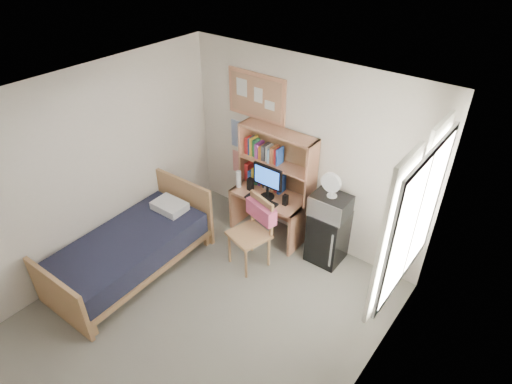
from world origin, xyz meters
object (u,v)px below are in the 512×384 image
Objects in this scene: desk at (269,214)px; microwave at (331,205)px; bulletin_board at (256,96)px; bed at (131,254)px; speaker_right at (285,200)px; desk_chair at (249,234)px; desk_fan at (333,185)px; monitor at (268,182)px; mini_fridge at (328,236)px; speaker_left at (250,184)px.

microwave reaches higher than desk.
bulletin_board is 0.47× the size of bed.
microwave is at bearing -10.73° from bulletin_board.
desk is 2.27× the size of microwave.
speaker_right is at bearing -11.31° from desk.
desk is 0.74m from desk_chair.
bed is at bearing -122.74° from desk_chair.
bulletin_board is 1.67m from desk.
bulletin_board is 2.95× the size of desk_fan.
monitor is at bearing -90.00° from desk.
desk_chair is at bearing -137.52° from desk_fan.
speaker_right is at bearing -173.83° from desk_fan.
speaker_right reaches higher than desk.
speaker_right is (-0.63, -0.10, 0.37)m from mini_fridge.
microwave is at bearing -90.00° from mini_fridge.
desk_fan is at bearing 1.01° from desk.
mini_fridge is at bearing 90.00° from microwave.
speaker_left is 0.39× the size of microwave.
mini_fridge is 1.30m from speaker_left.
desk is at bearing -179.69° from microwave.
bed is (-0.96, -1.73, -0.06)m from desk.
speaker_left reaches higher than desk.
desk_fan is (0.93, 0.02, 0.86)m from desk.
desk is at bearing -179.69° from desk_fan.
speaker_left reaches higher than speaker_right.
bed is 2.03m from monitor.
monitor is (-0.93, -0.10, 0.53)m from mini_fridge.
monitor is at bearing -0.00° from speaker_left.
monitor is at bearing -36.86° from bulletin_board.
desk is 1.98m from bed.
speaker_right reaches higher than mini_fridge.
speaker_right is at bearing -173.83° from microwave.
desk_fan is at bearing 6.87° from speaker_right.
bulletin_board is 2.65m from bed.
bulletin_board is 1.44m from speaker_right.
desk_fan reaches higher than microwave.
mini_fridge is (0.93, 0.04, 0.04)m from desk.
desk_fan is at bearing 4.68° from monitor.
speaker_left is (-0.30, -0.00, -0.15)m from monitor.
bed is at bearing -138.10° from desk_fan.
desk_fan reaches higher than desk.
bulletin_board is at bearing 168.36° from microwave.
monitor is 0.34m from speaker_right.
speaker_right is at bearing -0.00° from speaker_left.
desk_chair reaches higher than mini_fridge.
mini_fridge is at bearing 8.65° from speaker_right.
desk_chair is 1.25m from desk_fan.
bulletin_board is 1.95× the size of monitor.
speaker_left is (-0.48, 0.63, 0.26)m from desk_chair.
bulletin_board is at bearing 74.21° from bed.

